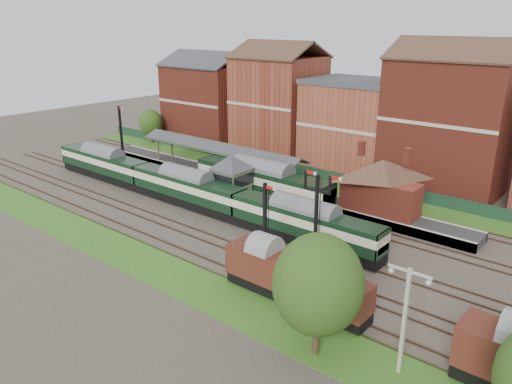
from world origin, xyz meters
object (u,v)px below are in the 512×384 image
Objects in this scene: signal_box at (232,179)px; platform_railcar at (262,182)px; semaphore_bracket at (317,213)px; goods_van_a at (265,266)px; dmu_train at (187,187)px.

signal_box reaches higher than platform_railcar.
semaphore_bracket is 1.38× the size of goods_van_a.
platform_railcar is 20.08m from goods_van_a.
dmu_train is 2.66× the size of platform_railcar.
signal_box reaches higher than goods_van_a.
goods_van_a is at bearing -40.00° from signal_box.
platform_railcar is at bearing 145.70° from semaphore_bracket.
signal_box is 0.12× the size of dmu_train.
platform_railcar reaches higher than goods_van_a.
platform_railcar is 3.06× the size of goods_van_a.
dmu_train is 8.70m from platform_railcar.
goods_van_a is (-0.44, -6.50, -2.58)m from semaphore_bracket.
signal_box is at bearing -119.58° from platform_railcar.
dmu_train is at bearing -140.45° from signal_box.
semaphore_bracket is at bearing -34.30° from platform_railcar.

